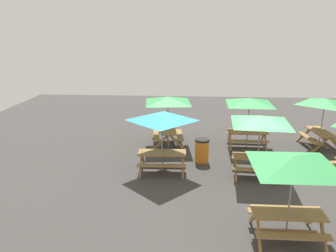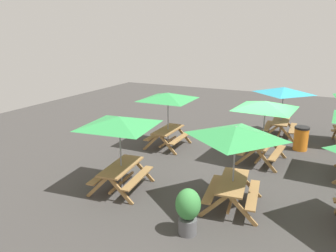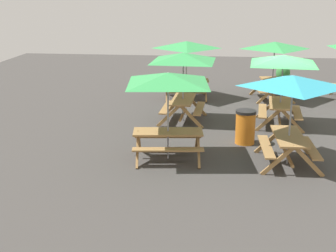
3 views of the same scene
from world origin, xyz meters
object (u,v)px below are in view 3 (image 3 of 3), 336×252
(picnic_table_6, at_px, (283,65))
(picnic_table_4, at_px, (187,49))
(potted_plant_0, at_px, (283,76))
(picnic_table_1, at_px, (293,88))
(picnic_table_7, at_px, (275,50))
(trash_bin_orange, at_px, (245,127))
(picnic_table_0, at_px, (168,85))
(picnic_table_5, at_px, (183,62))

(picnic_table_6, bearing_deg, picnic_table_4, -131.81)
(potted_plant_0, bearing_deg, picnic_table_1, -5.73)
(picnic_table_4, relative_size, picnic_table_7, 1.00)
(picnic_table_7, height_order, trash_bin_orange, picnic_table_7)
(potted_plant_0, bearing_deg, picnic_table_6, -7.55)
(picnic_table_1, xyz_separation_m, picnic_table_4, (-7.02, -3.15, 0.00))
(picnic_table_4, relative_size, potted_plant_0, 2.01)
(picnic_table_0, distance_m, picnic_table_4, 7.00)
(picnic_table_6, xyz_separation_m, potted_plant_0, (-5.40, 0.72, -1.34))
(picnic_table_1, distance_m, picnic_table_7, 7.23)
(picnic_table_1, bearing_deg, picnic_table_4, -157.83)
(picnic_table_4, distance_m, picnic_table_5, 3.34)
(picnic_table_6, bearing_deg, potted_plant_0, 176.94)
(trash_bin_orange, bearing_deg, picnic_table_6, 149.10)
(picnic_table_5, xyz_separation_m, picnic_table_7, (-3.55, 3.29, 0.00))
(picnic_table_0, distance_m, picnic_table_6, 4.79)
(picnic_table_0, height_order, picnic_table_5, same)
(picnic_table_7, height_order, potted_plant_0, picnic_table_7)
(picnic_table_4, relative_size, picnic_table_5, 0.83)
(picnic_table_1, bearing_deg, potted_plant_0, 172.27)
(picnic_table_1, distance_m, trash_bin_orange, 2.37)
(trash_bin_orange, distance_m, potted_plant_0, 7.64)
(picnic_table_0, bearing_deg, picnic_table_5, 82.04)
(picnic_table_1, xyz_separation_m, picnic_table_6, (-3.53, 0.18, 0.00))
(picnic_table_1, height_order, trash_bin_orange, picnic_table_1)
(potted_plant_0, bearing_deg, trash_bin_orange, -14.47)
(picnic_table_1, bearing_deg, picnic_table_5, -142.86)
(picnic_table_1, xyz_separation_m, trash_bin_orange, (-1.54, -1.01, -1.49))
(picnic_table_7, xyz_separation_m, trash_bin_orange, (5.69, -1.30, -1.49))
(picnic_table_4, height_order, trash_bin_orange, picnic_table_4)
(potted_plant_0, bearing_deg, picnic_table_7, -19.57)
(picnic_table_7, bearing_deg, potted_plant_0, 153.16)
(picnic_table_5, distance_m, picnic_table_6, 3.18)
(picnic_table_0, bearing_deg, picnic_table_1, -7.05)
(picnic_table_4, distance_m, trash_bin_orange, 6.07)
(picnic_table_7, distance_m, potted_plant_0, 2.25)
(picnic_table_1, relative_size, picnic_table_7, 1.00)
(picnic_table_4, bearing_deg, picnic_table_0, -94.98)
(picnic_table_0, bearing_deg, trash_bin_orange, 29.67)
(picnic_table_0, relative_size, picnic_table_7, 1.20)
(picnic_table_0, distance_m, picnic_table_7, 7.96)
(picnic_table_5, bearing_deg, picnic_table_1, 41.31)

